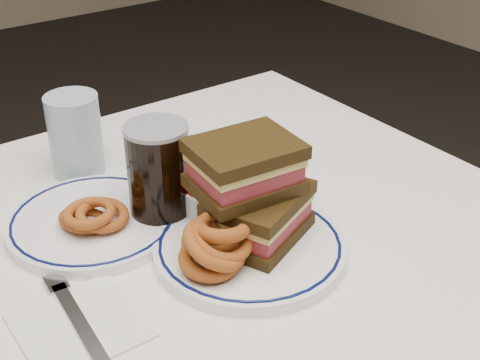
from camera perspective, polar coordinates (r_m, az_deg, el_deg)
dining_table at (r=0.94m, az=-11.69°, el=-13.03°), size 1.27×0.87×0.75m
main_plate at (r=0.89m, az=0.83°, el=-5.76°), size 0.26×0.26×0.02m
reuben_sandwich at (r=0.86m, az=1.01°, el=-0.91°), size 0.16×0.15×0.14m
onion_rings_main at (r=0.83m, az=-2.11°, el=-5.36°), size 0.10×0.11×0.09m
ketchup_ramekin at (r=0.94m, az=-3.03°, el=-1.63°), size 0.06×0.06×0.04m
beer_mug at (r=0.93m, az=-6.81°, el=0.64°), size 0.13×0.09×0.15m
water_glass at (r=1.08m, az=-13.87°, el=3.75°), size 0.08×0.08×0.13m
far_plate at (r=0.96m, az=-12.39°, el=-3.48°), size 0.24×0.24×0.02m
onion_rings_far at (r=0.93m, az=-12.51°, el=-3.00°), size 0.09×0.09×0.04m
napkin_fork at (r=0.81m, az=-13.60°, el=-11.78°), size 0.14×0.18×0.01m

